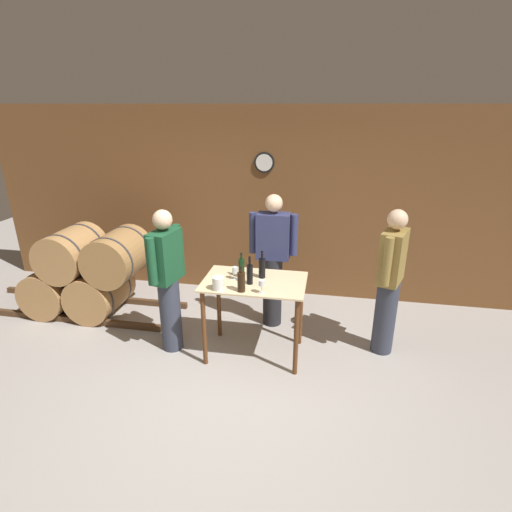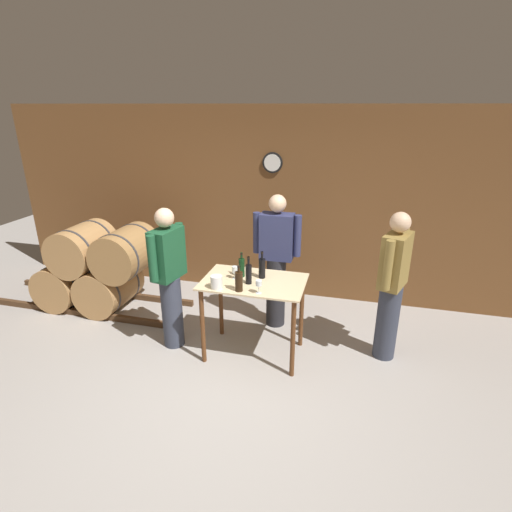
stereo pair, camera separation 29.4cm
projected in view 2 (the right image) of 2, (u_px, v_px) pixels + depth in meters
ground_plane at (219, 395)px, 3.95m from camera, size 14.00×14.00×0.00m
back_wall at (274, 205)px, 5.69m from camera, size 8.40×0.08×2.70m
barrel_rack at (96, 268)px, 5.49m from camera, size 2.86×0.79×1.19m
tasting_table at (254, 295)px, 4.36m from camera, size 1.11×0.71×0.91m
wine_bottle_far_left at (242, 267)px, 4.37m from camera, size 0.07×0.07×0.28m
wine_bottle_left at (239, 281)px, 4.03m from camera, size 0.08×0.08×0.28m
wine_bottle_center at (249, 273)px, 4.19m from camera, size 0.07×0.07×0.30m
wine_bottle_right at (262, 268)px, 4.34m from camera, size 0.07×0.07×0.30m
wine_glass_near_left at (235, 270)px, 4.32m from camera, size 0.06×0.06×0.14m
wine_glass_near_center at (259, 284)px, 3.98m from camera, size 0.06×0.06×0.14m
ice_bucket at (217, 282)px, 4.10m from camera, size 0.12×0.12×0.14m
person_host at (276, 259)px, 4.92m from camera, size 0.59×0.24×1.71m
person_visitor_with_scarf at (392, 284)px, 4.25m from camera, size 0.34×0.56×1.69m
person_visitor_bearded at (169, 276)px, 4.48m from camera, size 0.29×0.58×1.67m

